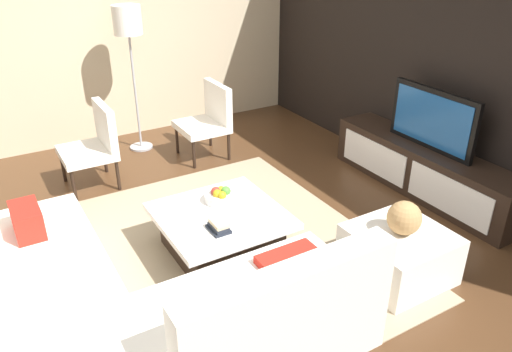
% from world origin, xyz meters
% --- Properties ---
extents(ground_plane, '(14.00, 14.00, 0.00)m').
position_xyz_m(ground_plane, '(0.00, 0.00, 0.00)').
color(ground_plane, '#4C301C').
extents(feature_wall_back, '(6.40, 0.12, 2.80)m').
position_xyz_m(feature_wall_back, '(0.00, 2.70, 1.40)').
color(feature_wall_back, black).
rests_on(feature_wall_back, ground).
extents(side_wall_left, '(0.12, 5.20, 2.80)m').
position_xyz_m(side_wall_left, '(-3.20, 0.20, 1.40)').
color(side_wall_left, beige).
rests_on(side_wall_left, ground).
extents(area_rug, '(2.98, 2.73, 0.01)m').
position_xyz_m(area_rug, '(-0.10, 0.00, 0.01)').
color(area_rug, tan).
rests_on(area_rug, ground).
extents(media_console, '(2.19, 0.47, 0.50)m').
position_xyz_m(media_console, '(0.00, 2.40, 0.25)').
color(media_console, black).
rests_on(media_console, ground).
extents(television, '(1.02, 0.06, 0.60)m').
position_xyz_m(television, '(0.00, 2.40, 0.80)').
color(television, black).
rests_on(television, media_console).
extents(sectional_couch, '(2.39, 2.26, 0.84)m').
position_xyz_m(sectional_couch, '(0.50, -0.91, 0.29)').
color(sectional_couch, white).
rests_on(sectional_couch, ground).
extents(coffee_table, '(0.98, 1.00, 0.38)m').
position_xyz_m(coffee_table, '(-0.10, 0.10, 0.20)').
color(coffee_table, black).
rests_on(coffee_table, ground).
extents(accent_chair_near, '(0.58, 0.53, 0.87)m').
position_xyz_m(accent_chair_near, '(-1.89, -0.44, 0.49)').
color(accent_chair_near, black).
rests_on(accent_chair_near, ground).
extents(floor_lamp, '(0.32, 0.32, 1.72)m').
position_xyz_m(floor_lamp, '(-2.60, 0.25, 1.45)').
color(floor_lamp, '#A5A5AA').
rests_on(floor_lamp, ground).
extents(ottoman, '(0.70, 0.70, 0.40)m').
position_xyz_m(ottoman, '(0.90, 1.15, 0.20)').
color(ottoman, white).
rests_on(ottoman, ground).
extents(fruit_bowl, '(0.28, 0.28, 0.13)m').
position_xyz_m(fruit_bowl, '(-0.28, 0.20, 0.43)').
color(fruit_bowl, silver).
rests_on(fruit_bowl, coffee_table).
extents(accent_chair_far, '(0.58, 0.53, 0.87)m').
position_xyz_m(accent_chair_far, '(-1.97, 0.91, 0.49)').
color(accent_chair_far, black).
rests_on(accent_chair_far, ground).
extents(decorative_ball, '(0.26, 0.26, 0.26)m').
position_xyz_m(decorative_ball, '(0.90, 1.15, 0.53)').
color(decorative_ball, '#AD8451').
rests_on(decorative_ball, ottoman).
extents(book_stack, '(0.19, 0.14, 0.08)m').
position_xyz_m(book_stack, '(0.12, -0.03, 0.42)').
color(book_stack, '#1E232D').
rests_on(book_stack, coffee_table).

